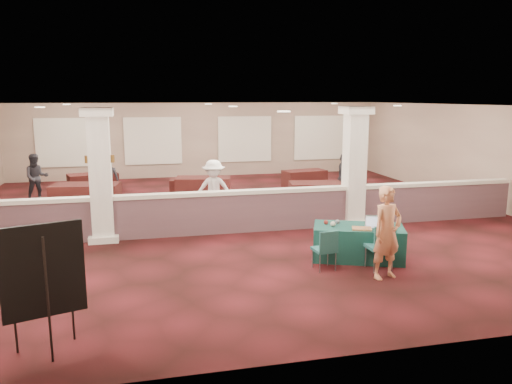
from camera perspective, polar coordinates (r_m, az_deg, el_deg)
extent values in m
plane|color=#471115|center=(14.42, -2.53, -3.01)|extent=(16.00, 16.00, 0.00)
cube|color=#806558|center=(21.99, -6.44, 5.94)|extent=(16.00, 0.04, 3.20)
cube|color=#806558|center=(6.57, 10.42, -5.66)|extent=(16.00, 0.04, 3.20)
cube|color=#806558|center=(17.44, 24.27, 3.80)|extent=(0.04, 16.00, 3.20)
cube|color=white|center=(14.00, -2.64, 9.81)|extent=(16.00, 16.00, 0.02)
cube|color=#583B43|center=(12.87, -1.31, -2.41)|extent=(15.60, 0.20, 1.00)
cube|color=beige|center=(12.75, -1.32, 0.00)|extent=(15.60, 0.28, 0.10)
cube|color=silver|center=(12.44, -17.33, 1.80)|extent=(0.50, 0.50, 3.20)
cube|color=silver|center=(12.75, -16.95, -4.96)|extent=(0.70, 0.70, 0.16)
cube|color=silver|center=(12.30, -17.73, 8.71)|extent=(0.72, 0.72, 0.20)
cube|color=silver|center=(13.59, 11.16, 2.82)|extent=(0.50, 0.50, 3.20)
cube|color=silver|center=(13.88, 10.93, -3.41)|extent=(0.70, 0.70, 0.16)
cube|color=silver|center=(13.47, 11.39, 9.15)|extent=(0.72, 0.72, 0.20)
cylinder|color=brown|center=(12.41, -18.73, 3.57)|extent=(0.12, 0.12, 0.18)
cylinder|color=white|center=(12.41, -18.73, 3.57)|extent=(0.09, 0.09, 0.10)
cylinder|color=brown|center=(12.37, -16.14, 3.69)|extent=(0.12, 0.12, 0.18)
cylinder|color=white|center=(12.37, -16.14, 3.69)|extent=(0.09, 0.09, 0.10)
cube|color=#103C3A|center=(11.00, 11.58, -5.68)|extent=(2.10, 1.57, 0.73)
cube|color=#1E5459|center=(10.41, 13.91, -6.13)|extent=(0.48, 0.48, 0.06)
cube|color=#1E5459|center=(10.15, 14.54, -5.07)|extent=(0.46, 0.05, 0.46)
cylinder|color=slate|center=(10.23, 13.36, -7.87)|extent=(0.02, 0.02, 0.44)
cylinder|color=slate|center=(10.41, 15.32, -7.64)|extent=(0.02, 0.02, 0.44)
cylinder|color=slate|center=(10.56, 12.41, -7.22)|extent=(0.02, 0.02, 0.44)
cylinder|color=slate|center=(10.74, 14.32, -7.02)|extent=(0.02, 0.02, 0.44)
cube|color=#1E5459|center=(10.22, 7.80, -6.54)|extent=(0.46, 0.46, 0.05)
cube|color=#1E5459|center=(9.99, 8.32, -5.59)|extent=(0.40, 0.08, 0.40)
cylinder|color=slate|center=(10.07, 7.31, -8.12)|extent=(0.02, 0.02, 0.38)
cylinder|color=slate|center=(10.22, 9.08, -7.88)|extent=(0.02, 0.02, 0.38)
cylinder|color=slate|center=(10.36, 6.47, -7.54)|extent=(0.02, 0.02, 0.38)
cylinder|color=slate|center=(10.51, 8.20, -7.32)|extent=(0.02, 0.02, 0.38)
cube|color=black|center=(7.26, -23.19, -8.30)|extent=(1.03, 0.38, 1.28)
cylinder|color=black|center=(7.55, -26.11, -10.38)|extent=(0.04, 0.04, 1.71)
cylinder|color=black|center=(7.63, -20.44, -9.72)|extent=(0.04, 0.04, 1.71)
cylinder|color=black|center=(7.11, -22.69, -11.39)|extent=(0.04, 0.04, 1.71)
imported|color=tan|center=(9.85, 14.75, -4.50)|extent=(0.74, 0.59, 1.80)
cube|color=black|center=(16.26, -18.83, -0.54)|extent=(2.13, 1.30, 0.81)
cube|color=black|center=(17.16, -6.06, 0.45)|extent=(1.99, 1.27, 0.75)
cube|color=black|center=(16.10, 7.24, -0.24)|extent=(2.00, 1.22, 0.76)
cube|color=black|center=(19.21, -18.12, 1.00)|extent=(1.88, 1.30, 0.69)
cube|color=black|center=(17.34, -7.01, 0.43)|extent=(1.77, 1.05, 0.68)
cube|color=black|center=(19.42, 5.55, 1.53)|extent=(1.75, 1.10, 0.66)
imported|color=black|center=(18.22, -23.80, 1.53)|extent=(0.84, 0.60, 1.59)
imported|color=silver|center=(14.14, -4.85, 0.23)|extent=(1.17, 0.70, 1.71)
imported|color=black|center=(16.81, 9.92, 1.62)|extent=(0.89, 1.03, 1.61)
imported|color=black|center=(17.50, -16.60, 1.59)|extent=(0.82, 0.53, 1.55)
cube|color=silver|center=(10.87, 13.24, -3.90)|extent=(0.39, 0.33, 0.02)
cube|color=silver|center=(10.95, 13.22, -3.15)|extent=(0.31, 0.13, 0.22)
cube|color=silver|center=(10.95, 13.22, -3.24)|extent=(0.28, 0.11, 0.19)
cube|color=orange|center=(10.66, 12.00, -4.11)|extent=(0.48, 0.42, 0.03)
sphere|color=beige|center=(10.77, 8.79, -3.63)|extent=(0.11, 0.11, 0.11)
sphere|color=maroon|center=(10.91, 8.00, -3.44)|extent=(0.10, 0.10, 0.10)
sphere|color=#545459|center=(10.98, 9.30, -3.38)|extent=(0.10, 0.10, 0.10)
cube|color=red|center=(10.69, 15.21, -4.26)|extent=(0.12, 0.07, 0.01)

